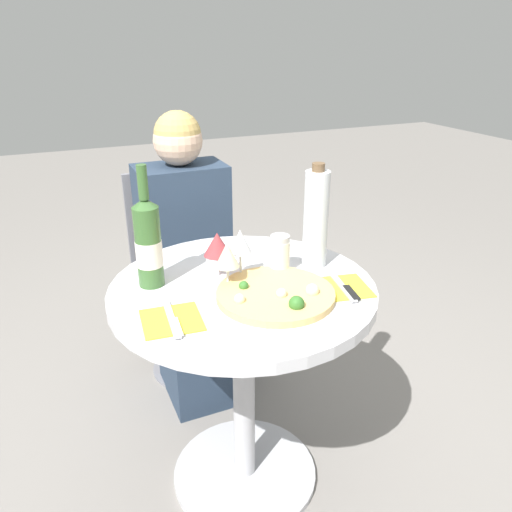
% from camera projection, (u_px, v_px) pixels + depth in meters
% --- Properties ---
extents(ground_plane, '(12.00, 12.00, 0.00)m').
position_uv_depth(ground_plane, '(245.00, 474.00, 1.76)').
color(ground_plane, gray).
rests_on(ground_plane, ground).
extents(dining_table, '(0.78, 0.78, 0.75)m').
position_uv_depth(dining_table, '(243.00, 341.00, 1.54)').
color(dining_table, '#B2B2B7').
rests_on(dining_table, ground_plane).
extents(chair_behind_diner, '(0.40, 0.40, 0.90)m').
position_uv_depth(chair_behind_diner, '(183.00, 279.00, 2.21)').
color(chair_behind_diner, slate).
rests_on(chair_behind_diner, ground_plane).
extents(seated_diner, '(0.35, 0.45, 1.17)m').
position_uv_depth(seated_diner, '(191.00, 273.00, 2.05)').
color(seated_diner, '#28384C').
rests_on(seated_diner, ground_plane).
extents(pizza_large, '(0.33, 0.33, 0.05)m').
position_uv_depth(pizza_large, '(276.00, 294.00, 1.38)').
color(pizza_large, '#DBB26B').
rests_on(pizza_large, dining_table).
extents(wine_bottle, '(0.08, 0.08, 0.35)m').
position_uv_depth(wine_bottle, '(148.00, 243.00, 1.41)').
color(wine_bottle, '#38602D').
rests_on(wine_bottle, dining_table).
extents(tall_carafe, '(0.08, 0.08, 0.33)m').
position_uv_depth(tall_carafe, '(316.00, 219.00, 1.52)').
color(tall_carafe, silver).
rests_on(tall_carafe, dining_table).
extents(sugar_shaker, '(0.06, 0.06, 0.12)m').
position_uv_depth(sugar_shaker, '(280.00, 254.00, 1.51)').
color(sugar_shaker, silver).
rests_on(sugar_shaker, dining_table).
extents(wine_glass_front_left, '(0.07, 0.07, 0.14)m').
position_uv_depth(wine_glass_front_left, '(227.00, 255.00, 1.40)').
color(wine_glass_front_left, silver).
rests_on(wine_glass_front_left, dining_table).
extents(wine_glass_back_left, '(0.08, 0.08, 0.14)m').
position_uv_depth(wine_glass_back_left, '(217.00, 245.00, 1.47)').
color(wine_glass_back_left, silver).
rests_on(wine_glass_back_left, dining_table).
extents(wine_glass_center, '(0.07, 0.07, 0.16)m').
position_uv_depth(wine_glass_center, '(240.00, 243.00, 1.45)').
color(wine_glass_center, silver).
rests_on(wine_glass_center, dining_table).
extents(place_setting_left, '(0.16, 0.19, 0.01)m').
position_uv_depth(place_setting_left, '(172.00, 320.00, 1.27)').
color(place_setting_left, yellow).
rests_on(place_setting_left, dining_table).
extents(place_setting_right, '(0.18, 0.19, 0.01)m').
position_uv_depth(place_setting_right, '(343.00, 288.00, 1.43)').
color(place_setting_right, yellow).
rests_on(place_setting_right, dining_table).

